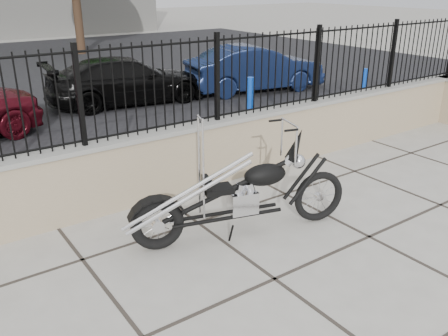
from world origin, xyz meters
TOP-DOWN VIEW (x-y plane):
  - ground_plane at (0.00, 0.00)m, footprint 90.00×90.00m
  - parking_lot at (0.00, 12.50)m, footprint 30.00×30.00m
  - retaining_wall at (0.00, 2.50)m, footprint 14.00×0.36m
  - iron_fence at (0.00, 2.50)m, footprint 14.00×0.08m
  - chopper_motorcycle at (0.24, 0.96)m, footprint 2.60×1.13m
  - car_black at (1.93, 7.79)m, footprint 4.06×2.01m
  - car_blue at (5.39, 7.09)m, footprint 3.93×2.00m
  - bollard_b at (2.91, 4.14)m, footprint 0.14×0.14m
  - bollard_c at (6.74, 4.45)m, footprint 0.12×0.12m

SIDE VIEW (x-z plane):
  - ground_plane at x=0.00m, z-range 0.00..0.00m
  - parking_lot at x=0.00m, z-range 0.00..0.00m
  - bollard_c at x=6.74m, z-range 0.00..0.86m
  - retaining_wall at x=0.00m, z-range 0.00..0.96m
  - bollard_b at x=2.91m, z-range 0.00..1.12m
  - car_black at x=1.93m, z-range 0.00..1.13m
  - car_blue at x=5.39m, z-range 0.00..1.24m
  - chopper_motorcycle at x=0.24m, z-range 0.00..1.54m
  - iron_fence at x=0.00m, z-range 0.96..2.16m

